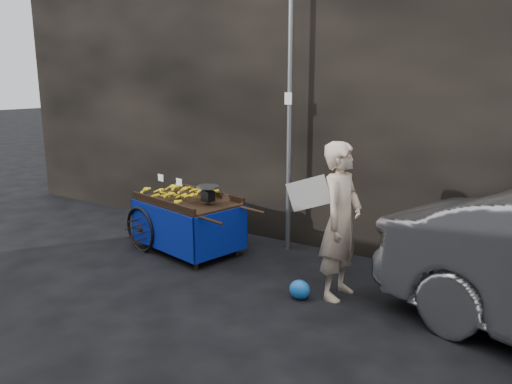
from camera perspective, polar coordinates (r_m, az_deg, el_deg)
The scene contains 6 objects.
ground at distance 7.32m, azimuth -3.55°, elevation -8.79°, with size 80.00×80.00×0.00m, color black.
building_wall at distance 8.85m, azimuth 8.69°, elevation 11.42°, with size 13.50×2.00×5.00m.
street_pole at distance 7.76m, azimuth 3.86°, elevation 7.72°, with size 0.12×0.10×4.00m.
banana_cart at distance 7.95m, azimuth -8.05°, elevation -1.47°, with size 2.38×1.43×1.21m.
vendor at distance 6.22m, azimuth 9.66°, elevation -3.30°, with size 0.89×0.73×1.96m.
plastic_bag at distance 6.36m, azimuth 5.01°, elevation -11.05°, with size 0.27×0.22×0.25m, color blue.
Camera 1 is at (4.11, -5.43, 2.68)m, focal length 35.00 mm.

